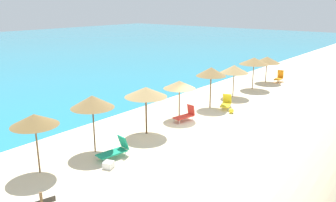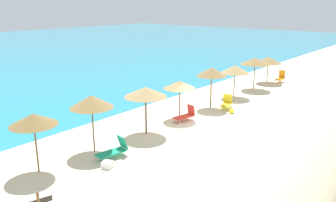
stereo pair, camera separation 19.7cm
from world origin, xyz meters
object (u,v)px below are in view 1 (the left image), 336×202
beach_umbrella_4 (179,85)px  lounge_chair_0 (186,115)px  beach_umbrella_1 (34,120)px  beach_umbrella_6 (234,69)px  lounge_chair_1 (279,77)px  beach_umbrella_7 (254,61)px  beach_umbrella_8 (267,60)px  cooler_box (108,165)px  lounge_chair_2 (115,150)px  beach_ball (231,111)px  beach_umbrella_5 (211,72)px  beach_umbrella_3 (146,92)px  lounge_chair_4 (226,103)px  beach_umbrella_2 (92,102)px

beach_umbrella_4 → lounge_chair_0: beach_umbrella_4 is taller
beach_umbrella_1 → beach_umbrella_6: (17.01, -0.35, -0.19)m
beach_umbrella_4 → lounge_chair_1: 14.94m
beach_umbrella_4 → beach_umbrella_7: size_ratio=0.91×
beach_umbrella_8 → cooler_box: bearing=-174.9°
lounge_chair_1 → lounge_chair_2: 21.54m
beach_umbrella_8 → beach_ball: beach_umbrella_8 is taller
lounge_chair_2 → beach_ball: 9.89m
beach_umbrella_1 → beach_ball: size_ratio=7.76×
lounge_chair_1 → cooler_box: lounge_chair_1 is taller
lounge_chair_1 → beach_umbrella_1: bearing=82.1°
beach_umbrella_1 → beach_ball: 13.47m
beach_umbrella_5 → beach_ball: 3.10m
beach_umbrella_3 → lounge_chair_4: size_ratio=1.82×
lounge_chair_2 → beach_umbrella_7: bearing=-77.7°
beach_umbrella_8 → cooler_box: beach_umbrella_8 is taller
beach_umbrella_7 → cooler_box: size_ratio=6.51×
beach_umbrella_1 → beach_umbrella_4: size_ratio=1.08×
beach_umbrella_2 → beach_umbrella_4: (6.91, -0.13, -0.37)m
lounge_chair_2 → beach_ball: lounge_chair_2 is taller
cooler_box → lounge_chair_4: bearing=2.9°
cooler_box → lounge_chair_2: bearing=31.7°
beach_umbrella_2 → lounge_chair_4: bearing=-6.9°
beach_umbrella_4 → beach_umbrella_6: 7.07m
beach_umbrella_1 → lounge_chair_4: beach_umbrella_1 is taller
beach_umbrella_1 → beach_umbrella_7: 20.51m
beach_umbrella_1 → lounge_chair_0: beach_umbrella_1 is taller
beach_umbrella_8 → lounge_chair_4: bearing=-172.3°
beach_umbrella_2 → cooler_box: (-0.81, -1.92, -2.49)m
lounge_chair_0 → beach_ball: lounge_chair_0 is taller
beach_umbrella_3 → lounge_chair_0: beach_umbrella_3 is taller
beach_umbrella_5 → beach_ball: bearing=-97.7°
beach_umbrella_3 → beach_umbrella_8: beach_umbrella_3 is taller
beach_umbrella_1 → lounge_chair_2: size_ratio=1.65×
beach_umbrella_5 → beach_umbrella_7: beach_umbrella_5 is taller
beach_umbrella_4 → lounge_chair_0: 1.96m
beach_umbrella_4 → beach_umbrella_5: bearing=-4.2°
beach_umbrella_1 → lounge_chair_4: bearing=-6.0°
beach_umbrella_6 → cooler_box: size_ratio=6.08×
lounge_chair_0 → beach_umbrella_3: bearing=93.2°
beach_umbrella_7 → beach_umbrella_8: bearing=3.5°
beach_umbrella_1 → beach_umbrella_8: 23.74m
lounge_chair_0 → lounge_chair_1: (14.91, -0.19, 0.07)m
lounge_chair_0 → lounge_chair_2: 6.65m
beach_umbrella_4 → beach_umbrella_7: beach_umbrella_7 is taller
beach_umbrella_5 → lounge_chair_2: bearing=-174.7°
beach_umbrella_1 → beach_ball: beach_umbrella_1 is taller
beach_umbrella_4 → beach_umbrella_8: (13.79, 0.12, -0.10)m
beach_umbrella_7 → beach_ball: size_ratio=7.88×
beach_umbrella_6 → beach_umbrella_8: 6.73m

